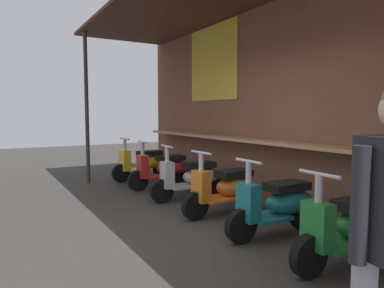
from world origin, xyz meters
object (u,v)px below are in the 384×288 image
at_px(scooter_silver, 193,177).
at_px(scooter_green, 352,226).
at_px(scooter_teal, 279,204).
at_px(scooter_orange, 227,188).
at_px(scooter_yellow, 145,163).
at_px(scooter_red, 165,169).

distance_m(scooter_silver, scooter_green, 3.06).
height_order(scooter_silver, scooter_teal, same).
distance_m(scooter_silver, scooter_orange, 1.01).
relative_size(scooter_yellow, scooter_silver, 1.00).
distance_m(scooter_red, scooter_teal, 3.16).
bearing_deg(scooter_yellow, scooter_green, 86.44).
relative_size(scooter_red, scooter_orange, 1.00).
xyz_separation_m(scooter_silver, scooter_green, (3.06, 0.00, 0.00)).
xyz_separation_m(scooter_yellow, scooter_teal, (4.20, 0.00, 0.00)).
distance_m(scooter_yellow, scooter_green, 5.18).
bearing_deg(scooter_yellow, scooter_orange, 86.44).
xyz_separation_m(scooter_orange, scooter_green, (2.05, 0.00, 0.00)).
distance_m(scooter_red, scooter_silver, 1.08).
bearing_deg(scooter_orange, scooter_silver, -92.89).
height_order(scooter_red, scooter_teal, same).
bearing_deg(scooter_silver, scooter_red, -85.68).
height_order(scooter_yellow, scooter_red, same).
relative_size(scooter_red, scooter_green, 1.00).
relative_size(scooter_orange, scooter_green, 1.00).
xyz_separation_m(scooter_yellow, scooter_red, (1.04, 0.00, 0.00)).
relative_size(scooter_orange, scooter_teal, 1.00).
relative_size(scooter_silver, scooter_teal, 1.00).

